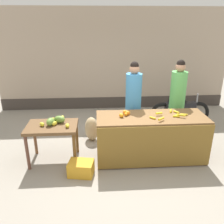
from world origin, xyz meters
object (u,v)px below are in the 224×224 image
(vendor_woman_green_shirt, at_px, (177,102))
(parked_motorcycle, at_px, (180,111))
(vendor_woman_blue_shirt, at_px, (133,104))
(produce_sack, at_px, (92,129))
(produce_crate, at_px, (81,168))

(vendor_woman_green_shirt, bearing_deg, parked_motorcycle, 63.16)
(vendor_woman_blue_shirt, bearing_deg, produce_sack, 168.74)
(vendor_woman_green_shirt, relative_size, parked_motorcycle, 1.17)
(vendor_woman_blue_shirt, bearing_deg, produce_crate, -133.68)
(vendor_woman_green_shirt, xyz_separation_m, produce_sack, (-1.92, 0.11, -0.66))
(produce_sack, bearing_deg, parked_motorcycle, 16.40)
(produce_crate, bearing_deg, vendor_woman_blue_shirt, 46.32)
(produce_crate, relative_size, produce_sack, 0.78)
(vendor_woman_green_shirt, height_order, produce_crate, vendor_woman_green_shirt)
(produce_crate, bearing_deg, produce_sack, 82.49)
(vendor_woman_blue_shirt, height_order, parked_motorcycle, vendor_woman_blue_shirt)
(vendor_woman_green_shirt, xyz_separation_m, produce_crate, (-2.10, -1.23, -0.81))
(parked_motorcycle, height_order, produce_crate, parked_motorcycle)
(parked_motorcycle, xyz_separation_m, produce_crate, (-2.50, -2.02, -0.27))
(vendor_woman_blue_shirt, relative_size, parked_motorcycle, 1.16)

